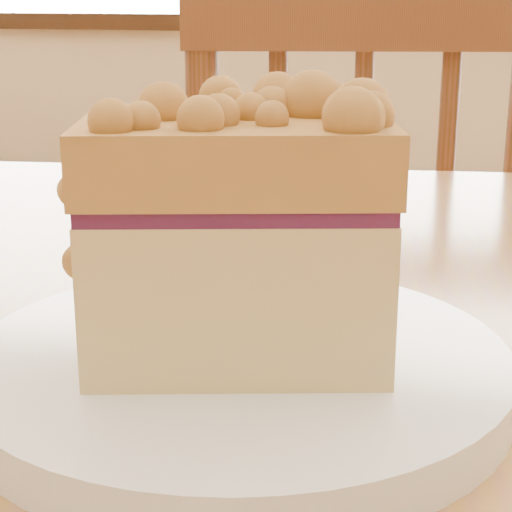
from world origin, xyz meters
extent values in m
cube|color=#341A0E|center=(-1.90, 3.97, 0.76)|extent=(1.76, 0.06, 0.08)
cube|color=#341A0E|center=(0.30, 3.97, 0.76)|extent=(1.76, 0.06, 0.08)
cube|color=#A36B3F|center=(0.11, 0.05, 0.73)|extent=(1.43, 1.06, 0.04)
cube|color=brown|center=(0.17, 0.79, 0.45)|extent=(0.50, 0.50, 0.04)
cylinder|color=brown|center=(0.30, 1.00, 0.20)|extent=(0.04, 0.04, 0.43)
cylinder|color=brown|center=(-0.03, 0.92, 0.20)|extent=(0.04, 0.04, 0.43)
cylinder|color=brown|center=(0.05, 0.57, 0.68)|extent=(0.04, 0.04, 0.46)
cube|color=brown|center=(0.21, 0.61, 0.88)|extent=(0.38, 0.12, 0.06)
cylinder|color=brown|center=(0.30, 0.63, 0.67)|extent=(0.02, 0.02, 0.40)
cylinder|color=brown|center=(0.21, 0.61, 0.67)|extent=(0.02, 0.02, 0.40)
cylinder|color=brown|center=(0.13, 0.59, 0.67)|extent=(0.02, 0.02, 0.40)
cylinder|color=white|center=(0.25, 0.01, 0.76)|extent=(0.23, 0.23, 0.02)
cylinder|color=white|center=(0.25, 0.01, 0.75)|extent=(0.16, 0.16, 0.01)
cube|color=#CCBD73|center=(0.25, 0.01, 0.80)|extent=(0.14, 0.12, 0.06)
cube|color=#451334|center=(0.25, 0.01, 0.84)|extent=(0.14, 0.12, 0.01)
cube|color=gold|center=(0.25, 0.01, 0.85)|extent=(0.14, 0.12, 0.03)
sphere|color=gold|center=(0.25, 0.04, 0.87)|extent=(0.02, 0.02, 0.02)
sphere|color=gold|center=(0.28, 0.02, 0.87)|extent=(0.02, 0.02, 0.02)
sphere|color=gold|center=(0.27, 0.05, 0.87)|extent=(0.01, 0.01, 0.01)
sphere|color=gold|center=(0.22, -0.01, 0.87)|extent=(0.02, 0.02, 0.02)
sphere|color=gold|center=(0.23, 0.03, 0.87)|extent=(0.02, 0.02, 0.02)
sphere|color=gold|center=(0.26, 0.03, 0.87)|extent=(0.02, 0.02, 0.02)
sphere|color=gold|center=(0.27, 0.05, 0.87)|extent=(0.02, 0.02, 0.02)
sphere|color=gold|center=(0.25, 0.04, 0.87)|extent=(0.02, 0.02, 0.02)
sphere|color=gold|center=(0.29, 0.03, 0.87)|extent=(0.01, 0.01, 0.01)
sphere|color=gold|center=(0.29, 0.03, 0.87)|extent=(0.02, 0.02, 0.02)
sphere|color=gold|center=(0.29, 0.01, 0.87)|extent=(0.02, 0.02, 0.02)
sphere|color=gold|center=(0.25, 0.03, 0.87)|extent=(0.01, 0.01, 0.01)
sphere|color=gold|center=(0.23, -0.01, 0.87)|extent=(0.02, 0.02, 0.02)
sphere|color=gold|center=(0.25, -0.01, 0.87)|extent=(0.01, 0.01, 0.01)
sphere|color=gold|center=(0.20, 0.00, 0.87)|extent=(0.02, 0.02, 0.02)
sphere|color=gold|center=(0.28, 0.01, 0.87)|extent=(0.02, 0.02, 0.02)
sphere|color=gold|center=(0.29, 0.03, 0.87)|extent=(0.01, 0.01, 0.01)
sphere|color=gold|center=(0.29, 0.04, 0.87)|extent=(0.02, 0.02, 0.02)
sphere|color=gold|center=(0.28, 0.04, 0.87)|extent=(0.02, 0.02, 0.02)
sphere|color=gold|center=(0.22, -0.01, 0.87)|extent=(0.02, 0.02, 0.02)
sphere|color=gold|center=(0.20, -0.02, 0.82)|extent=(0.01, 0.01, 0.01)
sphere|color=gold|center=(0.19, -0.01, 0.83)|extent=(0.01, 0.01, 0.01)
sphere|color=gold|center=(0.19, 0.01, 0.83)|extent=(0.01, 0.01, 0.01)
sphere|color=gold|center=(0.19, -0.02, 0.82)|extent=(0.01, 0.01, 0.01)
sphere|color=gold|center=(0.19, 0.02, 0.86)|extent=(0.02, 0.02, 0.02)
camera|label=1|loc=(0.35, -0.32, 0.91)|focal=62.00mm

